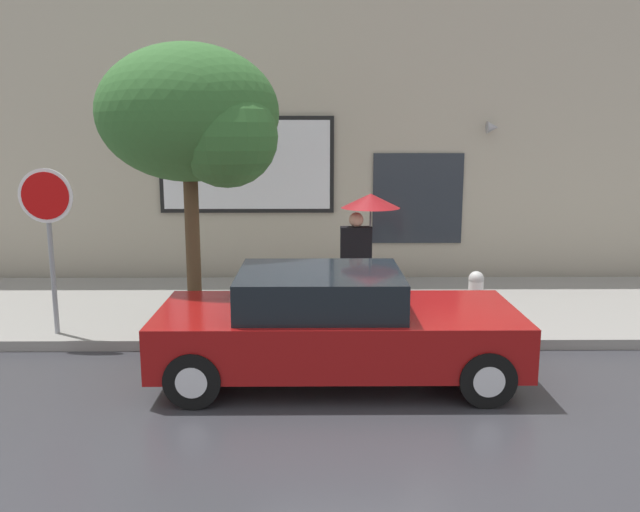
{
  "coord_description": "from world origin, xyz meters",
  "views": [
    {
      "loc": [
        -0.52,
        -7.65,
        3.02
      ],
      "look_at": [
        -0.44,
        1.8,
        1.2
      ],
      "focal_mm": 36.37,
      "sensor_mm": 36.0,
      "label": 1
    }
  ],
  "objects": [
    {
      "name": "ground_plane",
      "position": [
        0.0,
        0.0,
        0.0
      ],
      "size": [
        60.0,
        60.0,
        0.0
      ],
      "primitive_type": "plane",
      "color": "#333338"
    },
    {
      "name": "sidewalk",
      "position": [
        0.0,
        3.0,
        0.07
      ],
      "size": [
        20.0,
        4.0,
        0.15
      ],
      "primitive_type": "cube",
      "color": "gray",
      "rests_on": "ground"
    },
    {
      "name": "building_facade",
      "position": [
        -0.01,
        5.5,
        3.48
      ],
      "size": [
        20.0,
        0.67,
        7.0
      ],
      "color": "#B2A893",
      "rests_on": "ground"
    },
    {
      "name": "parked_car",
      "position": [
        -0.29,
        -0.02,
        0.68
      ],
      "size": [
        4.36,
        1.91,
        1.36
      ],
      "color": "maroon",
      "rests_on": "ground"
    },
    {
      "name": "fire_hydrant",
      "position": [
        1.89,
        1.73,
        0.56
      ],
      "size": [
        0.3,
        0.44,
        0.83
      ],
      "color": "white",
      "rests_on": "sidewalk"
    },
    {
      "name": "pedestrian_with_umbrella",
      "position": [
        0.26,
        2.25,
        1.65
      ],
      "size": [
        0.92,
        0.91,
        1.94
      ],
      "color": "black",
      "rests_on": "sidewalk"
    },
    {
      "name": "street_tree",
      "position": [
        -2.21,
        1.77,
        3.2
      ],
      "size": [
        2.61,
        2.22,
        4.11
      ],
      "color": "#4C3823",
      "rests_on": "sidewalk"
    },
    {
      "name": "stop_sign",
      "position": [
        -4.25,
        1.35,
        1.83
      ],
      "size": [
        0.76,
        0.1,
        2.38
      ],
      "color": "gray",
      "rests_on": "sidewalk"
    }
  ]
}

